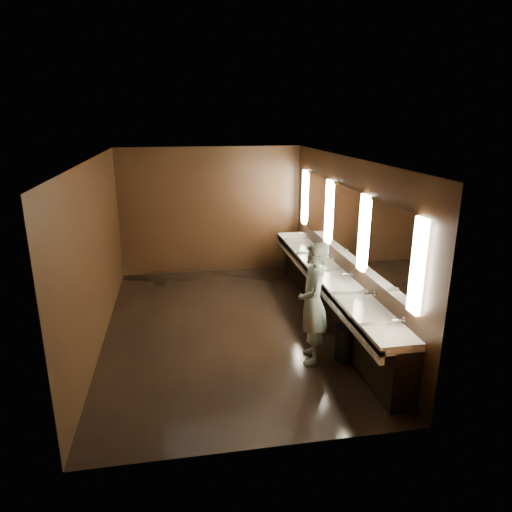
{
  "coord_description": "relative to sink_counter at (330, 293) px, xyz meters",
  "views": [
    {
      "loc": [
        -0.74,
        -7.0,
        3.41
      ],
      "look_at": [
        0.49,
        0.0,
        1.23
      ],
      "focal_mm": 32.0,
      "sensor_mm": 36.0,
      "label": 1
    }
  ],
  "objects": [
    {
      "name": "floor",
      "position": [
        -1.79,
        -0.0,
        -0.5
      ],
      "size": [
        6.0,
        6.0,
        0.0
      ],
      "primitive_type": "plane",
      "color": "black",
      "rests_on": "ground"
    },
    {
      "name": "ceiling",
      "position": [
        -1.79,
        -0.0,
        2.3
      ],
      "size": [
        4.0,
        6.0,
        0.02
      ],
      "primitive_type": "cube",
      "color": "#2D2D2B",
      "rests_on": "wall_back"
    },
    {
      "name": "wall_back",
      "position": [
        -1.79,
        3.0,
        0.9
      ],
      "size": [
        4.0,
        0.02,
        2.8
      ],
      "primitive_type": "cube",
      "color": "black",
      "rests_on": "floor"
    },
    {
      "name": "wall_front",
      "position": [
        -1.79,
        -3.0,
        0.9
      ],
      "size": [
        4.0,
        0.02,
        2.8
      ],
      "primitive_type": "cube",
      "color": "black",
      "rests_on": "floor"
    },
    {
      "name": "wall_left",
      "position": [
        -3.79,
        -0.0,
        0.9
      ],
      "size": [
        0.02,
        6.0,
        2.8
      ],
      "primitive_type": "cube",
      "color": "black",
      "rests_on": "floor"
    },
    {
      "name": "wall_right",
      "position": [
        0.21,
        -0.0,
        0.9
      ],
      "size": [
        0.02,
        6.0,
        2.8
      ],
      "primitive_type": "cube",
      "color": "black",
      "rests_on": "floor"
    },
    {
      "name": "sink_counter",
      "position": [
        0.0,
        0.0,
        0.0
      ],
      "size": [
        0.55,
        5.4,
        1.01
      ],
      "color": "black",
      "rests_on": "floor"
    },
    {
      "name": "mirror_band",
      "position": [
        0.19,
        -0.0,
        1.25
      ],
      "size": [
        0.06,
        5.03,
        1.15
      ],
      "color": "#FAEDC9",
      "rests_on": "wall_right"
    },
    {
      "name": "person",
      "position": [
        -0.71,
        -1.27,
        0.39
      ],
      "size": [
        0.54,
        0.71,
        1.77
      ],
      "primitive_type": "imported",
      "rotation": [
        0.0,
        0.0,
        -1.76
      ],
      "color": "#88BACA",
      "rests_on": "floor"
    },
    {
      "name": "trash_bin",
      "position": [
        -0.22,
        -1.33,
        -0.24
      ],
      "size": [
        0.35,
        0.35,
        0.5
      ],
      "primitive_type": "cylinder",
      "rotation": [
        0.0,
        0.0,
        -0.1
      ],
      "color": "black",
      "rests_on": "floor"
    }
  ]
}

